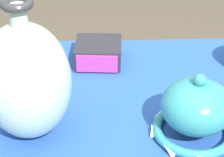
{
  "coord_description": "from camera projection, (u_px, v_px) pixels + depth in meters",
  "views": [
    {
      "loc": [
        0.02,
        -0.91,
        1.44
      ],
      "look_at": [
        0.05,
        -0.1,
        0.92
      ],
      "focal_mm": 70.0,
      "sensor_mm": 36.0,
      "label": 1
    }
  ],
  "objects": [
    {
      "name": "vase_tall_bulbous",
      "position": [
        26.0,
        81.0,
        0.93
      ],
      "size": [
        0.19,
        0.19,
        0.32
      ],
      "color": "#A8CCB7",
      "rests_on": "display_table"
    },
    {
      "name": "mosaic_tile_box",
      "position": [
        98.0,
        53.0,
        1.25
      ],
      "size": [
        0.14,
        0.14,
        0.06
      ],
      "rotation": [
        0.0,
        0.0,
        -0.07
      ],
      "color": "#232328",
      "rests_on": "display_table"
    },
    {
      "name": "vase_dome_bell",
      "position": [
        196.0,
        111.0,
        0.96
      ],
      "size": [
        0.2,
        0.2,
        0.16
      ],
      "color": "teal",
      "rests_on": "display_table"
    },
    {
      "name": "display_table",
      "position": [
        92.0,
        132.0,
        1.15
      ],
      "size": [
        1.13,
        0.65,
        0.8
      ],
      "color": "#38383D",
      "rests_on": "ground_plane"
    }
  ]
}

